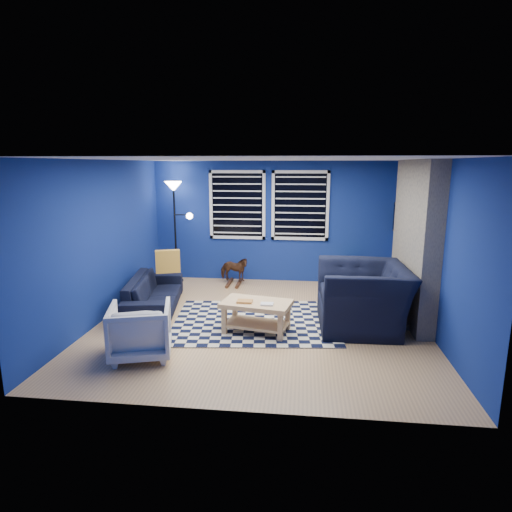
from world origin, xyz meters
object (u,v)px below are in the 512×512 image
Objects in this scene: armchair_big at (363,297)px; cabinet at (351,274)px; rocking_horse at (234,269)px; sofa at (154,293)px; armchair_bent at (140,331)px; tv at (400,220)px; floor_lamp at (175,200)px; coffee_table at (256,310)px.

armchair_big reaches higher than cabinet.
rocking_horse reaches higher than cabinet.
armchair_bent reaches higher than sofa.
cabinet reaches higher than sofa.
tv is 4.45m from floor_lamp.
coffee_table is 3.14m from cabinet.
armchair_bent is at bearing -117.38° from cabinet.
tv is at bearing 154.21° from armchair_big.
armchair_big is at bearing -170.83° from armchair_bent.
coffee_table is (0.75, -2.48, 0.01)m from rocking_horse.
floor_lamp is (-3.59, -0.08, 1.46)m from cabinet.
rocking_horse is (-3.21, 0.05, -1.07)m from tv.
tv is 2.38m from armchair_big.
floor_lamp is at bearing -166.47° from cabinet.
rocking_horse is (0.64, 3.44, -0.02)m from armchair_bent.
armchair_big is at bearing -31.58° from floor_lamp.
coffee_table is at bearing -135.42° from tv.
tv reaches higher than armchair_big.
sofa is 3.45m from armchair_big.
armchair_bent is 4.73m from cabinet.
armchair_bent is at bearing -66.62° from armchair_big.
armchair_big is 1.90× the size of armchair_bent.
coffee_table is (-1.57, -0.43, -0.13)m from armchair_big.
armchair_big is 0.70× the size of floor_lamp.
sofa reaches higher than coffee_table.
sofa is 2.28m from floor_lamp.
cabinet is (0.06, 2.25, -0.22)m from armchair_big.
cabinet is at bearing 163.35° from tv.
floor_lamp is (-1.22, 0.12, 1.38)m from rocking_horse.
sofa is 0.93× the size of floor_lamp.
coffee_table is (-2.47, -2.43, -1.06)m from tv.
cabinet is at bearing 1.28° from floor_lamp.
armchair_big reaches higher than rocking_horse.
sofa is at bearing -98.47° from armchair_big.
armchair_bent is (0.46, -1.79, 0.07)m from sofa.
tv reaches higher than armchair_bent.
rocking_horse is 0.94× the size of cabinet.
sofa is 2.98× the size of cabinet.
floor_lamp is at bearing -6.05° from sofa.
armchair_big is at bearing -114.05° from tv.
armchair_big is 3.10m from rocking_horse.
floor_lamp is at bearing -96.67° from armchair_bent.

